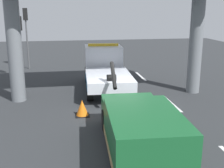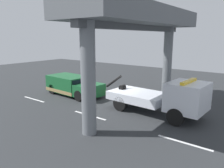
{
  "view_description": "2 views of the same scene",
  "coord_description": "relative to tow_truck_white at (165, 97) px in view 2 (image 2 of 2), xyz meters",
  "views": [
    {
      "loc": [
        -13.1,
        2.35,
        4.66
      ],
      "look_at": [
        -1.05,
        0.35,
        1.42
      ],
      "focal_mm": 46.24,
      "sensor_mm": 36.0,
      "label": 1
    },
    {
      "loc": [
        8.94,
        -12.36,
        4.85
      ],
      "look_at": [
        0.05,
        -0.6,
        1.65
      ],
      "focal_mm": 34.8,
      "sensor_mm": 36.0,
      "label": 2
    }
  ],
  "objects": [
    {
      "name": "lane_stripe_mid",
      "position": [
        -3.75,
        -2.83,
        -1.2
      ],
      "size": [
        2.6,
        0.16,
        0.01
      ],
      "primitive_type": "cube",
      "color": "silver",
      "rests_on": "ground"
    },
    {
      "name": "traffic_cone_orange",
      "position": [
        -4.72,
        1.72,
        -0.85
      ],
      "size": [
        0.61,
        0.61,
        0.73
      ],
      "color": "orange",
      "rests_on": "ground"
    },
    {
      "name": "towed_van_green",
      "position": [
        -8.37,
        0.04,
        -0.42
      ],
      "size": [
        5.3,
        2.44,
        1.58
      ],
      "color": "#195B2D",
      "rests_on": "ground"
    },
    {
      "name": "overpass_structure",
      "position": [
        -1.99,
        0.04,
        4.54
      ],
      "size": [
        3.6,
        11.56,
        6.69
      ],
      "color": "slate",
      "rests_on": "ground"
    },
    {
      "name": "ground_plane",
      "position": [
        -3.75,
        0.04,
        -1.25
      ],
      "size": [
        60.0,
        40.0,
        0.1
      ],
      "primitive_type": "cube",
      "color": "#2D3033"
    },
    {
      "name": "lane_stripe_east",
      "position": [
        2.25,
        -2.83,
        -1.2
      ],
      "size": [
        2.6,
        0.16,
        0.01
      ],
      "primitive_type": "cube",
      "color": "silver",
      "rests_on": "ground"
    },
    {
      "name": "tow_truck_white",
      "position": [
        0.0,
        0.0,
        0.0
      ],
      "size": [
        7.3,
        2.69,
        2.46
      ],
      "color": "silver",
      "rests_on": "ground"
    },
    {
      "name": "lane_stripe_west",
      "position": [
        -9.75,
        -2.83,
        -1.2
      ],
      "size": [
        2.6,
        0.16,
        0.01
      ],
      "primitive_type": "cube",
      "color": "silver",
      "rests_on": "ground"
    }
  ]
}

